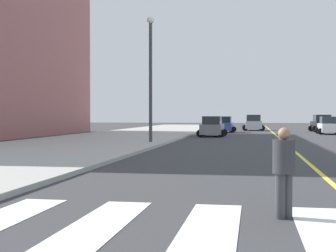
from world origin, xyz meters
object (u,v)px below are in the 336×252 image
Objects in this scene: car_black_seventh at (322,124)px; street_lamp at (151,68)px; car_gray_third at (212,127)px; car_blue_sixth at (224,125)px; car_silver_nearest at (253,123)px; car_white_fifth at (329,126)px; pedestrian_crossing at (284,168)px.

car_black_seventh is 29.05m from street_lamp.
car_blue_sixth is (0.43, 10.30, -0.02)m from car_gray_third.
car_silver_nearest is at bearing 77.67° from street_lamp.
car_white_fifth is 0.49× the size of street_lamp.
car_silver_nearest is 17.23m from car_gray_third.
car_white_fifth is 7.03m from car_black_seventh.
car_blue_sixth is at bearing -125.15° from pedestrian_crossing.
pedestrian_crossing is (0.46, -48.90, 0.01)m from car_silver_nearest.
car_blue_sixth is at bearing 88.70° from car_gray_third.
car_gray_third is 17.58m from car_black_seventh.
pedestrian_crossing is 21.91m from street_lamp.
car_silver_nearest is at bearing -54.72° from car_white_fifth.
street_lamp is at bearing 54.77° from car_white_fifth.
pedestrian_crossing is at bearing -90.90° from car_silver_nearest.
car_gray_third is at bearing 49.91° from car_black_seventh.
car_blue_sixth reaches higher than pedestrian_crossing.
car_silver_nearest is 0.99× the size of car_black_seventh.
car_gray_third reaches higher than pedestrian_crossing.
car_blue_sixth is 2.39× the size of pedestrian_crossing.
pedestrian_crossing is (3.42, -42.31, 0.09)m from car_blue_sixth.
car_white_fifth is (10.34, 6.94, -0.02)m from car_gray_third.
car_black_seventh reaches higher than car_white_fifth.
street_lamp reaches higher than car_gray_third.
car_gray_third is at bearing -122.92° from pedestrian_crossing.
car_blue_sixth is (-2.96, -6.59, -0.08)m from car_silver_nearest.
pedestrian_crossing is at bearing -83.77° from car_blue_sixth.
pedestrian_crossing is (-6.84, -45.97, 0.01)m from car_black_seventh.
car_blue_sixth is 0.49× the size of street_lamp.
car_silver_nearest is 1.08× the size of car_gray_third.
car_gray_third is at bearing 76.21° from street_lamp.
car_silver_nearest reaches higher than car_white_fifth.
street_lamp reaches higher than car_blue_sixth.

